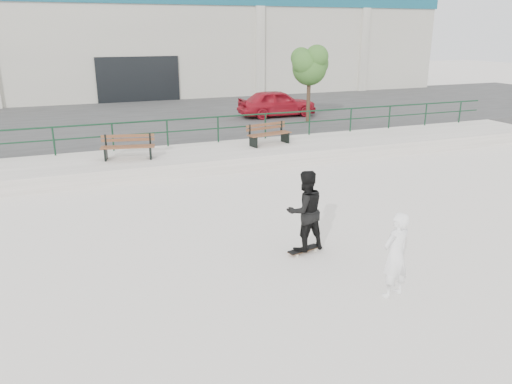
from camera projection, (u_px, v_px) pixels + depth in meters
name	position (u px, v px, depth m)	size (l,w,h in m)	color
ground	(333.00, 279.00, 9.89)	(120.00, 120.00, 0.00)	silver
ledge	(203.00, 158.00, 18.23)	(30.00, 3.00, 0.50)	#B4AFA4
parking_strip	(159.00, 121.00, 25.76)	(60.00, 14.00, 0.50)	#383838
railing	(193.00, 125.00, 19.07)	(28.00, 0.06, 1.03)	#153B24
commercial_building	(119.00, 32.00, 36.82)	(44.20, 16.33, 8.00)	silver
bench_left	(128.00, 147.00, 17.01)	(1.86, 0.88, 0.82)	brown
bench_right	(269.00, 134.00, 19.12)	(1.85, 0.87, 0.82)	brown
tree	(310.00, 64.00, 23.37)	(2.02, 1.79, 3.59)	#4C3926
red_car	(277.00, 103.00, 25.36)	(1.60, 3.97, 1.35)	#AD1524
skateboard	(304.00, 250.00, 11.03)	(0.81, 0.37, 0.09)	black
standing_skater	(305.00, 211.00, 10.75)	(0.87, 0.68, 1.79)	black
seated_skater	(395.00, 255.00, 9.02)	(0.60, 0.39, 1.64)	white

